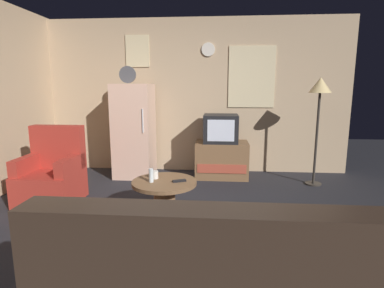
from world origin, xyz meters
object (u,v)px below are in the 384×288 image
crt_tv (221,128)px  standing_lamp (320,94)px  mug_ceramic_white (155,175)px  tv_stand (222,160)px  wine_glass (151,175)px  armchair (52,176)px  remote_control (179,181)px  fridge (134,131)px  coffee_table (165,199)px

crt_tv → standing_lamp: 1.54m
standing_lamp → mug_ceramic_white: standing_lamp is taller
standing_lamp → mug_ceramic_white: bearing=-149.2°
tv_stand → mug_ceramic_white: tv_stand is taller
tv_stand → wine_glass: (-0.79, -1.71, 0.21)m
standing_lamp → armchair: standing_lamp is taller
tv_stand → wine_glass: 1.90m
mug_ceramic_white → remote_control: (0.29, -0.10, -0.03)m
crt_tv → wine_glass: crt_tv is taller
wine_glass → remote_control: bearing=6.0°
wine_glass → crt_tv: bearing=65.7°
wine_glass → armchair: 1.45m
wine_glass → mug_ceramic_white: bearing=83.6°
mug_ceramic_white → armchair: (-1.39, 0.30, -0.14)m
mug_ceramic_white → armchair: armchair is taller
fridge → mug_ceramic_white: size_ratio=19.67×
wine_glass → standing_lamp: bearing=33.1°
crt_tv → wine_glass: (-0.77, -1.71, -0.30)m
standing_lamp → wine_glass: size_ratio=10.60×
fridge → armchair: (-0.75, -1.24, -0.42)m
standing_lamp → coffee_table: (-2.04, -1.37, -1.14)m
wine_glass → armchair: armchair is taller
standing_lamp → armchair: (-3.55, -0.99, -1.02)m
standing_lamp → wine_glass: (-2.18, -1.42, -0.85)m
mug_ceramic_white → armchair: bearing=167.7°
fridge → coffee_table: fridge is taller
tv_stand → wine_glass: size_ratio=5.60×
wine_glass → remote_control: size_ratio=1.00×
tv_stand → armchair: 2.52m
standing_lamp → coffee_table: standing_lamp is taller
tv_stand → standing_lamp: standing_lamp is taller
standing_lamp → remote_control: bearing=-143.5°
crt_tv → standing_lamp: size_ratio=0.34×
armchair → wine_glass: bearing=-17.5°
wine_glass → coffee_table: bearing=20.2°
fridge → standing_lamp: 2.88m
standing_lamp → remote_control: size_ratio=10.60×
crt_tv → wine_glass: bearing=-114.3°
standing_lamp → coffee_table: size_ratio=2.21×
fridge → standing_lamp: fridge is taller
standing_lamp → remote_control: 2.51m
fridge → remote_control: fridge is taller
mug_ceramic_white → remote_control: bearing=-18.9°
wine_glass → fridge: bearing=110.7°
fridge → coffee_table: (0.77, -1.62, -0.54)m
fridge → tv_stand: bearing=1.5°
crt_tv → remote_control: bearing=-105.5°
standing_lamp → coffee_table: bearing=-146.1°
fridge → armchair: size_ratio=1.84×
fridge → armchair: fridge is taller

